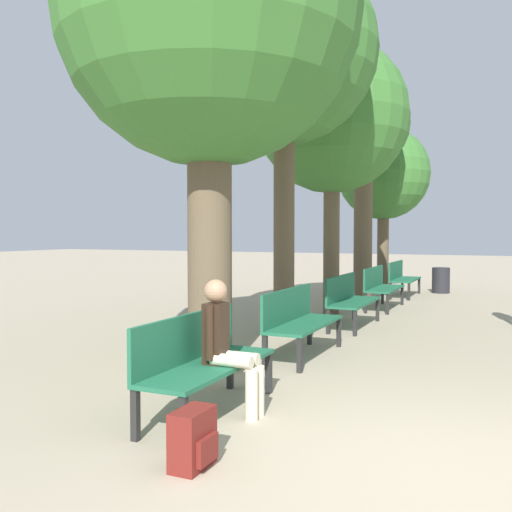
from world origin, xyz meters
name	(u,v)px	position (x,y,z in m)	size (l,w,h in m)	color
ground_plane	(437,470)	(0.00, 0.00, 0.00)	(80.00, 80.00, 0.00)	tan
bench_row_0	(201,356)	(-2.19, 0.44, 0.53)	(0.55, 1.80, 0.93)	#1E6042
bench_row_1	(298,318)	(-2.19, 3.10, 0.53)	(0.55, 1.80, 0.93)	#1E6042
bench_row_2	(349,297)	(-2.19, 5.77, 0.53)	(0.55, 1.80, 0.93)	#1E6042
bench_row_3	(380,285)	(-2.19, 8.44, 0.53)	(0.55, 1.80, 0.93)	#1E6042
bench_row_4	(401,276)	(-2.19, 11.11, 0.53)	(0.55, 1.80, 0.93)	#1E6042
tree_row_0	(209,17)	(-2.97, 2.04, 4.34)	(3.75, 3.75, 6.26)	brown
tree_row_1	(284,53)	(-2.97, 4.57, 4.62)	(3.05, 3.05, 6.19)	brown
tree_row_2	(332,118)	(-2.97, 7.28, 4.06)	(3.16, 3.16, 5.66)	brown
tree_row_3	(364,130)	(-2.97, 10.02, 4.26)	(2.29, 2.29, 5.56)	brown
tree_row_4	(384,175)	(-2.97, 12.48, 3.37)	(2.66, 2.66, 4.73)	brown
person_seated	(227,342)	(-1.94, 0.49, 0.68)	(0.57, 0.32, 1.26)	beige
backpack	(193,439)	(-1.61, -0.69, 0.21)	(0.25, 0.37, 0.43)	maroon
trash_bin	(441,280)	(-1.33, 12.41, 0.35)	(0.48, 0.48, 0.71)	#232328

